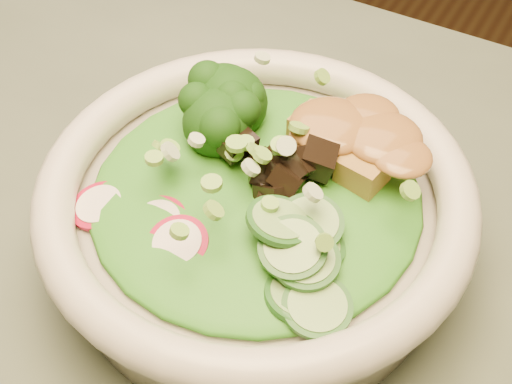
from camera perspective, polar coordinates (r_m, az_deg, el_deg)
The scene contains 10 objects.
dining_table at distance 0.60m, azimuth -13.35°, elevation -12.54°, with size 1.20×0.80×0.75m.
salad_bowl at distance 0.46m, azimuth 0.00°, elevation -1.69°, with size 0.28×0.28×0.08m.
lettuce_bed at distance 0.45m, azimuth 0.00°, elevation 0.09°, with size 0.21×0.21×0.02m, color #1F6715.
broccoli_florets at distance 0.48m, azimuth -3.47°, elevation 6.57°, with size 0.08×0.07×0.05m, color black, non-canonical shape.
radish_slices at distance 0.43m, azimuth -8.23°, elevation -2.58°, with size 0.11×0.04×0.02m, color maroon, non-canonical shape.
cucumber_slices at distance 0.40m, azimuth 3.82°, elevation -5.25°, with size 0.07×0.07×0.04m, color #7DAF61, non-canonical shape.
mushroom_heap at distance 0.44m, azimuth 1.49°, elevation 1.87°, with size 0.07×0.07×0.04m, color black, non-canonical shape.
tofu_cubes at distance 0.46m, azimuth 7.52°, elevation 3.47°, with size 0.09×0.06×0.04m, color olive, non-canonical shape.
peanut_sauce at distance 0.45m, azimuth 7.69°, elevation 4.70°, with size 0.07×0.06×0.02m, color brown.
scallion_garnish at distance 0.43m, azimuth 0.00°, elevation 2.34°, with size 0.20×0.20×0.02m, color #72AA3C, non-canonical shape.
Camera 1 is at (0.26, -0.18, 1.14)m, focal length 50.00 mm.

